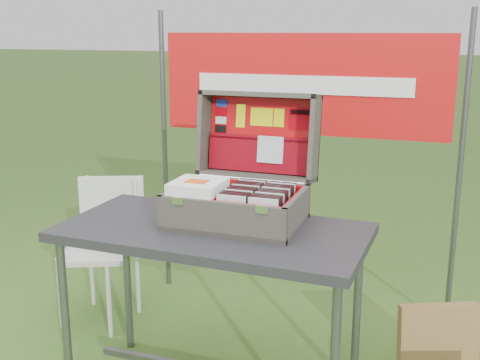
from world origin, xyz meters
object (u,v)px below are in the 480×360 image
at_px(suitcase, 241,160).
at_px(chair, 98,253).
at_px(cardboard_box, 438,345).
at_px(table, 214,315).

distance_m(suitcase, chair, 1.20).
distance_m(suitcase, cardboard_box, 1.25).
bearing_deg(cardboard_box, suitcase, 175.63).
distance_m(table, cardboard_box, 1.04).
distance_m(table, suitcase, 0.68).
relative_size(suitcase, cardboard_box, 1.43).
xyz_separation_m(table, suitcase, (0.07, 0.14, 0.66)).
distance_m(table, chair, 0.99).
bearing_deg(chair, cardboard_box, -23.74).
height_order(suitcase, chair, suitcase).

